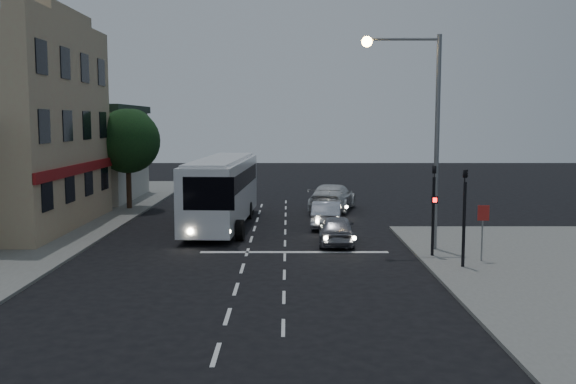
{
  "coord_description": "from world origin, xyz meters",
  "views": [
    {
      "loc": [
        1.72,
        -24.8,
        5.57
      ],
      "look_at": [
        1.74,
        5.43,
        2.2
      ],
      "focal_mm": 40.0,
      "sensor_mm": 36.0,
      "label": 1
    }
  ],
  "objects_px": {
    "car_sedan_a": "(327,214)",
    "traffic_signal_main": "(434,199)",
    "car_suv": "(336,230)",
    "car_sedan_b": "(332,197)",
    "regulatory_sign": "(483,224)",
    "traffic_signal_side": "(465,206)",
    "street_tree": "(128,138)",
    "streetlight": "(422,117)",
    "tour_bus": "(222,189)"
  },
  "relations": [
    {
      "from": "car_sedan_a",
      "to": "traffic_signal_main",
      "type": "relative_size",
      "value": 1.02
    },
    {
      "from": "traffic_signal_main",
      "to": "streetlight",
      "type": "height_order",
      "value": "streetlight"
    },
    {
      "from": "car_sedan_b",
      "to": "regulatory_sign",
      "type": "xyz_separation_m",
      "value": [
        4.8,
        -14.9,
        0.76
      ]
    },
    {
      "from": "regulatory_sign",
      "to": "traffic_signal_main",
      "type": "bearing_deg",
      "value": 149.16
    },
    {
      "from": "car_sedan_a",
      "to": "traffic_signal_side",
      "type": "bearing_deg",
      "value": 120.71
    },
    {
      "from": "car_suv",
      "to": "street_tree",
      "type": "xyz_separation_m",
      "value": [
        -12.13,
        11.22,
        3.83
      ]
    },
    {
      "from": "tour_bus",
      "to": "car_sedan_a",
      "type": "height_order",
      "value": "tour_bus"
    },
    {
      "from": "car_suv",
      "to": "streetlight",
      "type": "distance_m",
      "value": 6.31
    },
    {
      "from": "streetlight",
      "to": "car_suv",
      "type": "bearing_deg",
      "value": 154.9
    },
    {
      "from": "traffic_signal_side",
      "to": "street_tree",
      "type": "bearing_deg",
      "value": 135.5
    },
    {
      "from": "tour_bus",
      "to": "car_sedan_a",
      "type": "xyz_separation_m",
      "value": [
        5.51,
        -0.33,
        -1.27
      ]
    },
    {
      "from": "car_sedan_a",
      "to": "car_sedan_b",
      "type": "relative_size",
      "value": 0.72
    },
    {
      "from": "car_suv",
      "to": "traffic_signal_side",
      "type": "height_order",
      "value": "traffic_signal_side"
    },
    {
      "from": "car_sedan_a",
      "to": "traffic_signal_main",
      "type": "xyz_separation_m",
      "value": [
        3.82,
        -7.72,
        1.73
      ]
    },
    {
      "from": "tour_bus",
      "to": "car_sedan_b",
      "type": "height_order",
      "value": "tour_bus"
    },
    {
      "from": "traffic_signal_side",
      "to": "street_tree",
      "type": "height_order",
      "value": "street_tree"
    },
    {
      "from": "street_tree",
      "to": "car_suv",
      "type": "bearing_deg",
      "value": -42.77
    },
    {
      "from": "car_sedan_a",
      "to": "tour_bus",
      "type": "bearing_deg",
      "value": 2.26
    },
    {
      "from": "regulatory_sign",
      "to": "streetlight",
      "type": "distance_m",
      "value": 5.18
    },
    {
      "from": "street_tree",
      "to": "traffic_signal_main",
      "type": "bearing_deg",
      "value": -42.03
    },
    {
      "from": "car_sedan_a",
      "to": "traffic_signal_main",
      "type": "bearing_deg",
      "value": 122.05
    },
    {
      "from": "tour_bus",
      "to": "regulatory_sign",
      "type": "distance_m",
      "value": 14.28
    },
    {
      "from": "car_suv",
      "to": "traffic_signal_main",
      "type": "xyz_separation_m",
      "value": [
        3.67,
        -3.02,
        1.75
      ]
    },
    {
      "from": "car_sedan_b",
      "to": "regulatory_sign",
      "type": "height_order",
      "value": "regulatory_sign"
    },
    {
      "from": "car_sedan_a",
      "to": "regulatory_sign",
      "type": "bearing_deg",
      "value": 128.01
    },
    {
      "from": "car_sedan_b",
      "to": "traffic_signal_side",
      "type": "bearing_deg",
      "value": 116.79
    },
    {
      "from": "traffic_signal_side",
      "to": "street_tree",
      "type": "relative_size",
      "value": 0.66
    },
    {
      "from": "car_sedan_b",
      "to": "regulatory_sign",
      "type": "relative_size",
      "value": 2.62
    },
    {
      "from": "tour_bus",
      "to": "regulatory_sign",
      "type": "relative_size",
      "value": 5.4
    },
    {
      "from": "car_sedan_a",
      "to": "streetlight",
      "type": "relative_size",
      "value": 0.46
    },
    {
      "from": "car_sedan_a",
      "to": "regulatory_sign",
      "type": "relative_size",
      "value": 1.9
    },
    {
      "from": "regulatory_sign",
      "to": "street_tree",
      "type": "bearing_deg",
      "value": 138.92
    },
    {
      "from": "car_suv",
      "to": "car_sedan_b",
      "type": "relative_size",
      "value": 0.68
    },
    {
      "from": "tour_bus",
      "to": "car_sedan_b",
      "type": "xyz_separation_m",
      "value": [
        6.23,
        5.84,
        -1.12
      ]
    },
    {
      "from": "car_sedan_a",
      "to": "regulatory_sign",
      "type": "height_order",
      "value": "regulatory_sign"
    },
    {
      "from": "traffic_signal_main",
      "to": "regulatory_sign",
      "type": "relative_size",
      "value": 1.86
    },
    {
      "from": "car_suv",
      "to": "regulatory_sign",
      "type": "relative_size",
      "value": 1.79
    },
    {
      "from": "car_suv",
      "to": "car_sedan_a",
      "type": "bearing_deg",
      "value": -85.29
    },
    {
      "from": "car_suv",
      "to": "street_tree",
      "type": "relative_size",
      "value": 0.63
    },
    {
      "from": "car_sedan_b",
      "to": "traffic_signal_main",
      "type": "bearing_deg",
      "value": 115.9
    },
    {
      "from": "car_sedan_b",
      "to": "streetlight",
      "type": "xyz_separation_m",
      "value": [
        2.84,
        -12.46,
        4.9
      ]
    },
    {
      "from": "car_sedan_a",
      "to": "car_suv",
      "type": "bearing_deg",
      "value": 97.54
    },
    {
      "from": "streetlight",
      "to": "car_sedan_a",
      "type": "bearing_deg",
      "value": 119.53
    },
    {
      "from": "tour_bus",
      "to": "traffic_signal_side",
      "type": "distance_m",
      "value": 14.19
    },
    {
      "from": "car_suv",
      "to": "car_sedan_b",
      "type": "distance_m",
      "value": 10.88
    },
    {
      "from": "car_sedan_b",
      "to": "tour_bus",
      "type": "bearing_deg",
      "value": 56.45
    },
    {
      "from": "car_sedan_a",
      "to": "streetlight",
      "type": "bearing_deg",
      "value": 125.23
    },
    {
      "from": "car_sedan_b",
      "to": "street_tree",
      "type": "bearing_deg",
      "value": 11.69
    },
    {
      "from": "tour_bus",
      "to": "traffic_signal_side",
      "type": "height_order",
      "value": "traffic_signal_side"
    },
    {
      "from": "traffic_signal_main",
      "to": "traffic_signal_side",
      "type": "xyz_separation_m",
      "value": [
        0.7,
        -1.98,
        0.0
      ]
    }
  ]
}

